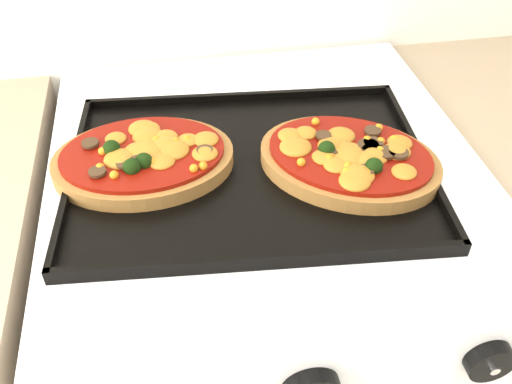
{
  "coord_description": "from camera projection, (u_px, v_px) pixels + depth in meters",
  "views": [
    {
      "loc": [
        -0.11,
        1.08,
        1.39
      ],
      "look_at": [
        -0.01,
        1.61,
        0.92
      ],
      "focal_mm": 40.0,
      "sensor_mm": 36.0,
      "label": 1
    }
  ],
  "objects": [
    {
      "name": "stove",
      "position": [
        262.0,
        343.0,
        1.09
      ],
      "size": [
        0.6,
        0.6,
        0.91
      ],
      "primitive_type": "cube",
      "color": "white",
      "rests_on": "floor"
    },
    {
      "name": "control_panel",
      "position": [
        320.0,
        372.0,
        0.6
      ],
      "size": [
        0.6,
        0.02,
        0.09
      ],
      "primitive_type": "cube",
      "color": "white",
      "rests_on": "stove"
    },
    {
      "name": "knob_right",
      "position": [
        489.0,
        361.0,
        0.61
      ],
      "size": [
        0.05,
        0.02,
        0.05
      ],
      "primitive_type": "cylinder",
      "rotation": [
        1.57,
        0.0,
        0.0
      ],
      "color": "black",
      "rests_on": "control_panel"
    },
    {
      "name": "baking_tray",
      "position": [
        249.0,
        167.0,
        0.76
      ],
      "size": [
        0.5,
        0.39,
        0.02
      ],
      "primitive_type": "cube",
      "rotation": [
        0.0,
        0.0,
        -0.09
      ],
      "color": "black",
      "rests_on": "stove"
    },
    {
      "name": "pizza_left",
      "position": [
        143.0,
        157.0,
        0.75
      ],
      "size": [
        0.24,
        0.18,
        0.03
      ],
      "primitive_type": null,
      "rotation": [
        0.0,
        0.0,
        0.0
      ],
      "color": "#A66C39",
      "rests_on": "baking_tray"
    },
    {
      "name": "pizza_right",
      "position": [
        349.0,
        157.0,
        0.75
      ],
      "size": [
        0.3,
        0.28,
        0.04
      ],
      "primitive_type": null,
      "rotation": [
        0.0,
        0.0,
        -0.54
      ],
      "color": "#A66C39",
      "rests_on": "baking_tray"
    }
  ]
}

